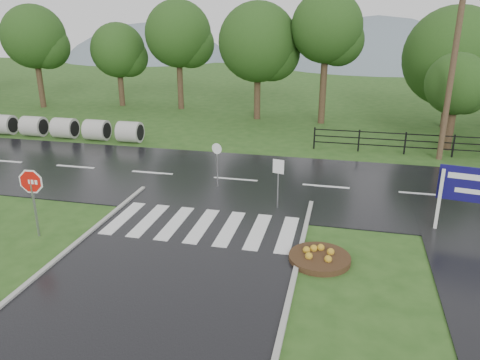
# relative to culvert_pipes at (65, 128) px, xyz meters

# --- Properties ---
(ground) EXTENTS (120.00, 120.00, 0.00)m
(ground) POSITION_rel_culvert_pipes_xyz_m (11.69, -15.00, -0.60)
(ground) COLOR #284D19
(ground) RESTS_ON ground
(main_road) EXTENTS (90.00, 8.00, 0.04)m
(main_road) POSITION_rel_culvert_pipes_xyz_m (11.69, -5.00, -0.60)
(main_road) COLOR black
(main_road) RESTS_ON ground
(walkway) EXTENTS (2.20, 11.00, 0.04)m
(walkway) POSITION_rel_culvert_pipes_xyz_m (20.19, -11.00, -0.60)
(walkway) COLOR black
(walkway) RESTS_ON ground
(crosswalk) EXTENTS (6.50, 2.80, 0.02)m
(crosswalk) POSITION_rel_culvert_pipes_xyz_m (11.69, -10.00, -0.54)
(crosswalk) COLOR silver
(crosswalk) RESTS_ON ground
(fence_west) EXTENTS (9.58, 0.08, 1.20)m
(fence_west) POSITION_rel_culvert_pipes_xyz_m (19.44, 1.00, 0.12)
(fence_west) COLOR black
(fence_west) RESTS_ON ground
(hills) EXTENTS (102.00, 48.00, 48.00)m
(hills) POSITION_rel_culvert_pipes_xyz_m (15.18, 50.00, -16.14)
(hills) COLOR slate
(hills) RESTS_ON ground
(treeline) EXTENTS (83.20, 5.20, 10.00)m
(treeline) POSITION_rel_culvert_pipes_xyz_m (12.69, 9.00, -0.60)
(treeline) COLOR #1B3D12
(treeline) RESTS_ON ground
(culvert_pipes) EXTENTS (9.70, 1.20, 1.20)m
(culvert_pipes) POSITION_rel_culvert_pipes_xyz_m (0.00, 0.00, 0.00)
(culvert_pipes) COLOR #9E9B93
(culvert_pipes) RESTS_ON ground
(stop_sign) EXTENTS (1.11, 0.12, 2.50)m
(stop_sign) POSITION_rel_culvert_pipes_xyz_m (6.54, -11.89, 1.15)
(stop_sign) COLOR #939399
(stop_sign) RESTS_ON ground
(estate_billboard) EXTENTS (2.61, 0.48, 2.31)m
(estate_billboard) POSITION_rel_culvert_pipes_xyz_m (20.83, -8.32, 0.99)
(estate_billboard) COLOR silver
(estate_billboard) RESTS_ON ground
(flower_bed) EXTENTS (1.87, 1.87, 0.37)m
(flower_bed) POSITION_rel_culvert_pipes_xyz_m (15.87, -11.48, -0.46)
(flower_bed) COLOR #332111
(flower_bed) RESTS_ON ground
(reg_sign_small) EXTENTS (0.43, 0.12, 1.98)m
(reg_sign_small) POSITION_rel_culvert_pipes_xyz_m (14.01, -7.80, 0.82)
(reg_sign_small) COLOR #939399
(reg_sign_small) RESTS_ON ground
(reg_sign_round) EXTENTS (0.45, 0.13, 1.98)m
(reg_sign_round) POSITION_rel_culvert_pipes_xyz_m (11.16, -6.11, 0.68)
(reg_sign_round) COLOR #939399
(reg_sign_round) RESTS_ON ground
(utility_pole_east) EXTENTS (1.52, 0.40, 8.60)m
(utility_pole_east) POSITION_rel_culvert_pipes_xyz_m (21.12, 0.50, 3.77)
(utility_pole_east) COLOR #473523
(utility_pole_east) RESTS_ON ground
(entrance_tree_left) EXTENTS (3.24, 3.24, 5.19)m
(entrance_tree_left) POSITION_rel_culvert_pipes_xyz_m (21.82, 2.50, 2.94)
(entrance_tree_left) COLOR #3D2B1C
(entrance_tree_left) RESTS_ON ground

